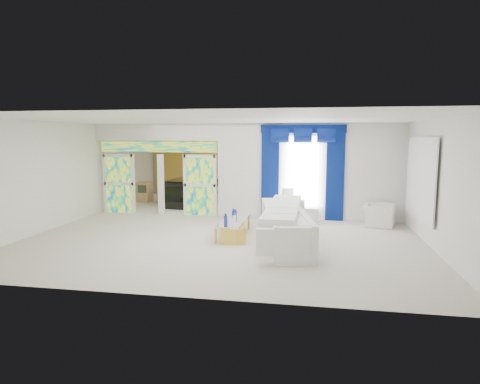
% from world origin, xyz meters
% --- Properties ---
extents(floor, '(12.00, 12.00, 0.00)m').
position_xyz_m(floor, '(0.00, 0.00, 0.00)').
color(floor, '#B7AF9E').
rests_on(floor, ground).
extents(dividing_wall, '(5.70, 0.18, 3.00)m').
position_xyz_m(dividing_wall, '(2.15, 1.00, 1.50)').
color(dividing_wall, white).
rests_on(dividing_wall, ground).
extents(dividing_header, '(4.30, 0.18, 0.55)m').
position_xyz_m(dividing_header, '(-2.85, 1.00, 2.73)').
color(dividing_header, white).
rests_on(dividing_header, dividing_wall).
extents(stained_panel_left, '(0.95, 0.04, 2.00)m').
position_xyz_m(stained_panel_left, '(-4.28, 1.00, 1.00)').
color(stained_panel_left, '#994C3F').
rests_on(stained_panel_left, ground).
extents(stained_panel_right, '(0.95, 0.04, 2.00)m').
position_xyz_m(stained_panel_right, '(-1.42, 1.00, 1.00)').
color(stained_panel_right, '#994C3F').
rests_on(stained_panel_right, ground).
extents(stained_transom, '(4.00, 0.05, 0.35)m').
position_xyz_m(stained_transom, '(-2.85, 1.00, 2.25)').
color(stained_transom, '#994C3F').
rests_on(stained_transom, dividing_header).
extents(window_pane, '(1.00, 0.02, 2.30)m').
position_xyz_m(window_pane, '(1.90, 0.90, 1.45)').
color(window_pane, white).
rests_on(window_pane, dividing_wall).
extents(blue_drape_left, '(0.55, 0.10, 2.80)m').
position_xyz_m(blue_drape_left, '(0.90, 0.87, 1.40)').
color(blue_drape_left, '#030B47').
rests_on(blue_drape_left, ground).
extents(blue_drape_right, '(0.55, 0.10, 2.80)m').
position_xyz_m(blue_drape_right, '(2.90, 0.87, 1.40)').
color(blue_drape_right, '#030B47').
rests_on(blue_drape_right, ground).
extents(blue_pelmet, '(2.60, 0.12, 0.25)m').
position_xyz_m(blue_pelmet, '(1.90, 0.87, 2.82)').
color(blue_pelmet, '#030B47').
rests_on(blue_pelmet, dividing_wall).
extents(wall_mirror, '(0.04, 2.70, 1.90)m').
position_xyz_m(wall_mirror, '(4.94, -1.00, 1.55)').
color(wall_mirror, white).
rests_on(wall_mirror, ground).
extents(gold_curtains, '(9.70, 0.12, 2.90)m').
position_xyz_m(gold_curtains, '(0.00, 5.90, 1.50)').
color(gold_curtains, '#BD872D').
rests_on(gold_curtains, ground).
extents(white_sofa, '(1.62, 4.21, 0.78)m').
position_xyz_m(white_sofa, '(1.56, -2.00, 0.39)').
color(white_sofa, white).
rests_on(white_sofa, ground).
extents(coffee_table, '(0.93, 1.90, 0.41)m').
position_xyz_m(coffee_table, '(0.21, -1.70, 0.20)').
color(coffee_table, gold).
rests_on(coffee_table, ground).
extents(console_table, '(1.32, 0.42, 0.44)m').
position_xyz_m(console_table, '(1.78, 0.54, 0.22)').
color(console_table, white).
rests_on(console_table, ground).
extents(table_lamp, '(0.36, 0.36, 0.58)m').
position_xyz_m(table_lamp, '(1.48, 0.54, 0.73)').
color(table_lamp, white).
rests_on(table_lamp, console_table).
extents(armchair, '(1.05, 1.13, 0.62)m').
position_xyz_m(armchair, '(4.15, 0.32, 0.31)').
color(armchair, white).
rests_on(armchair, ground).
extents(grand_piano, '(1.56, 1.94, 0.91)m').
position_xyz_m(grand_piano, '(-2.62, 3.61, 0.45)').
color(grand_piano, black).
rests_on(grand_piano, ground).
extents(piano_bench, '(0.85, 0.40, 0.27)m').
position_xyz_m(piano_bench, '(-2.62, 2.01, 0.14)').
color(piano_bench, black).
rests_on(piano_bench, ground).
extents(tv_console, '(0.59, 0.55, 0.79)m').
position_xyz_m(tv_console, '(-4.41, 3.41, 0.39)').
color(tv_console, '#A17B50').
rests_on(tv_console, ground).
extents(chandelier, '(0.60, 0.60, 0.60)m').
position_xyz_m(chandelier, '(-2.30, 3.40, 2.65)').
color(chandelier, gold).
rests_on(chandelier, ceiling).
extents(decanters, '(0.24, 1.20, 0.27)m').
position_xyz_m(decanters, '(0.19, -1.81, 0.50)').
color(decanters, white).
rests_on(decanters, coffee_table).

